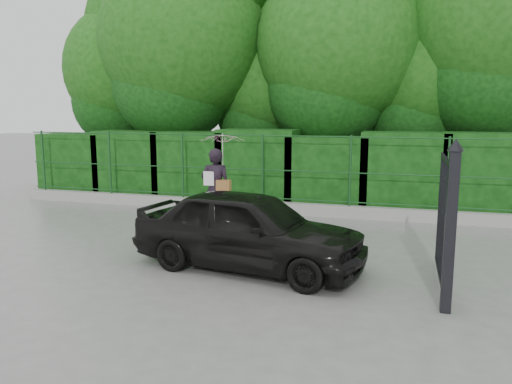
# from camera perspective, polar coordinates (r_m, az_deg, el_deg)

# --- Properties ---
(ground) EXTENTS (80.00, 80.00, 0.00)m
(ground) POSITION_cam_1_polar(r_m,az_deg,el_deg) (9.43, -9.18, -7.53)
(ground) COLOR gray
(kerb) EXTENTS (14.00, 0.25, 0.30)m
(kerb) POSITION_cam_1_polar(r_m,az_deg,el_deg) (13.46, -0.92, -1.61)
(kerb) COLOR #9E9E99
(kerb) RESTS_ON ground
(fence) EXTENTS (14.13, 0.06, 1.80)m
(fence) POSITION_cam_1_polar(r_m,az_deg,el_deg) (13.24, -0.02, 2.80)
(fence) COLOR #17451C
(fence) RESTS_ON kerb
(hedge) EXTENTS (14.20, 1.20, 2.17)m
(hedge) POSITION_cam_1_polar(r_m,az_deg,el_deg) (14.25, 0.59, 2.64)
(hedge) COLOR black
(hedge) RESTS_ON ground
(trees) EXTENTS (17.10, 6.15, 8.08)m
(trees) POSITION_cam_1_polar(r_m,az_deg,el_deg) (16.20, 6.61, 16.07)
(trees) COLOR black
(trees) RESTS_ON ground
(gate) EXTENTS (0.22, 2.33, 2.36)m
(gate) POSITION_cam_1_polar(r_m,az_deg,el_deg) (7.57, 21.05, -2.96)
(gate) COLOR black
(gate) RESTS_ON ground
(woman) EXTENTS (1.02, 1.03, 2.21)m
(woman) POSITION_cam_1_polar(r_m,az_deg,el_deg) (11.33, -4.15, 2.87)
(woman) COLOR black
(woman) RESTS_ON ground
(car) EXTENTS (4.28, 2.28, 1.38)m
(car) POSITION_cam_1_polar(r_m,az_deg,el_deg) (8.61, -0.85, -4.27)
(car) COLOR black
(car) RESTS_ON ground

